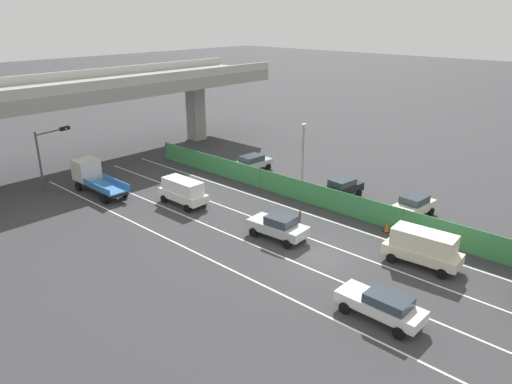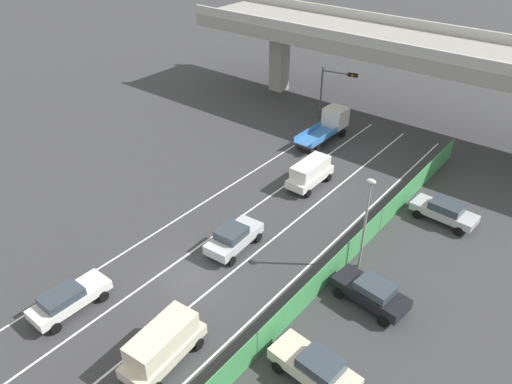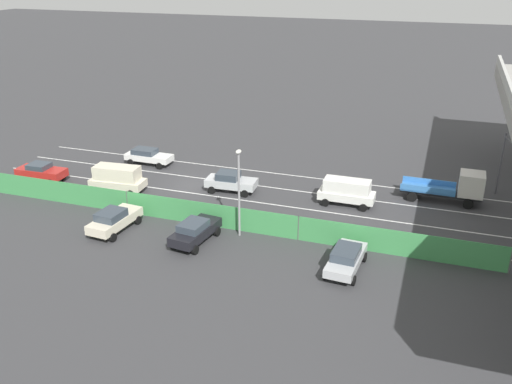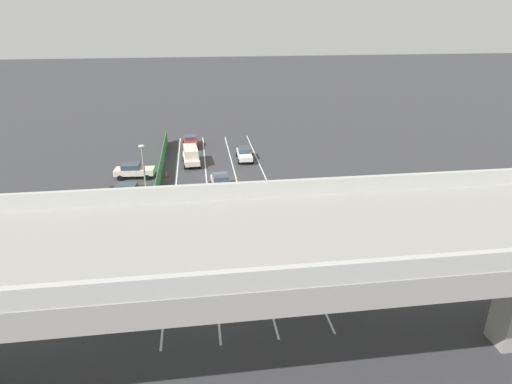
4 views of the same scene
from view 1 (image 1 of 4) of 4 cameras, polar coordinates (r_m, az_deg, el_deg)
name	(u,v)px [view 1 (image 1 of 4)]	position (r m, az deg, el deg)	size (l,w,h in m)	color
ground_plane	(320,256)	(31.70, 7.67, -7.65)	(300.00, 300.00, 0.00)	#38383A
lane_line_left_edge	(213,261)	(30.99, -5.12, -8.23)	(0.14, 45.37, 0.01)	silver
lane_line_mid_left	(250,243)	(33.11, -0.73, -6.14)	(0.14, 45.37, 0.01)	silver
lane_line_mid_right	(282,228)	(35.43, 3.08, -4.29)	(0.14, 45.37, 0.01)	silver
lane_line_right_edge	(309,214)	(37.92, 6.39, -2.65)	(0.14, 45.37, 0.01)	silver
elevated_overpass	(80,94)	(51.16, -20.33, 10.93)	(46.33, 9.09, 9.15)	gray
green_fence	(323,197)	(38.98, 8.05, -0.63)	(0.10, 41.47, 1.83)	#3D8E4C
car_hatchback_white	(382,305)	(25.99, 14.84, -12.88)	(1.97, 4.59, 1.55)	silver
car_sedan_silver	(278,226)	(33.49, 2.70, -4.07)	(2.27, 4.42, 1.72)	#B7BABC
car_van_white	(183,190)	(39.65, -8.73, 0.18)	(1.95, 4.48, 2.15)	silver
car_van_cream	(423,246)	(31.65, 19.34, -6.16)	(2.36, 4.79, 2.27)	beige
flatbed_truck_blue	(92,176)	(44.61, -18.97, 1.82)	(2.29, 6.43, 2.70)	black
parked_sedan_cream	(412,206)	(38.73, 18.14, -1.61)	(4.64, 2.33, 1.70)	beige
parked_sedan_dark	(340,188)	(41.23, 10.04, 0.48)	(4.60, 2.42, 1.67)	black
parked_wagon_silver	(251,163)	(47.65, -0.57, 3.53)	(4.64, 2.21, 1.60)	#B2B5B7
traffic_light	(50,146)	(46.15, -23.39, 5.04)	(3.56, 0.98, 5.39)	#47474C
street_lamp	(303,153)	(40.02, 5.65, 4.69)	(0.60, 0.36, 6.49)	gray
traffic_cone	(387,227)	(35.93, 15.38, -4.10)	(0.47, 0.47, 0.73)	orange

